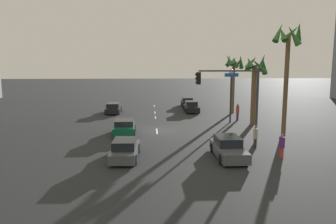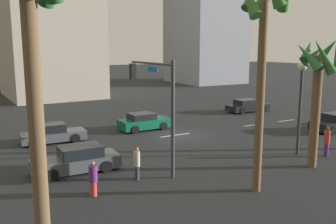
# 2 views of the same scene
# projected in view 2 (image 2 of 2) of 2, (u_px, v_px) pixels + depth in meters

# --- Properties ---
(ground_plane) EXTENTS (220.00, 220.00, 0.00)m
(ground_plane) POSITION_uv_depth(u_px,v_px,m) (180.00, 135.00, 28.13)
(ground_plane) COLOR #232628
(lane_stripe_0) EXTENTS (2.27, 0.14, 0.01)m
(lane_stripe_0) POSITION_uv_depth(u_px,v_px,m) (334.00, 114.00, 36.67)
(lane_stripe_0) COLOR silver
(lane_stripe_0) RESTS_ON ground_plane
(lane_stripe_1) EXTENTS (1.96, 0.14, 0.01)m
(lane_stripe_1) POSITION_uv_depth(u_px,v_px,m) (286.00, 121.00, 33.52)
(lane_stripe_1) COLOR silver
(lane_stripe_1) RESTS_ON ground_plane
(lane_stripe_2) EXTENTS (1.99, 0.14, 0.01)m
(lane_stripe_2) POSITION_uv_depth(u_px,v_px,m) (253.00, 125.00, 31.62)
(lane_stripe_2) COLOR silver
(lane_stripe_2) RESTS_ON ground_plane
(lane_stripe_3) EXTENTS (2.53, 0.14, 0.01)m
(lane_stripe_3) POSITION_uv_depth(u_px,v_px,m) (175.00, 135.00, 27.94)
(lane_stripe_3) COLOR silver
(lane_stripe_3) RESTS_ON ground_plane
(car_0) EXTENTS (4.45, 1.90, 1.35)m
(car_0) POSITION_uv_depth(u_px,v_px,m) (52.00, 134.00, 25.74)
(car_0) COLOR #474C51
(car_0) RESTS_ON ground_plane
(car_1) EXTENTS (4.19, 2.06, 1.38)m
(car_1) POSITION_uv_depth(u_px,v_px,m) (144.00, 122.00, 29.78)
(car_1) COLOR #0F5138
(car_1) RESTS_ON ground_plane
(car_3) EXTENTS (4.27, 1.81, 1.42)m
(car_3) POSITION_uv_depth(u_px,v_px,m) (335.00, 123.00, 29.38)
(car_3) COLOR black
(car_3) RESTS_ON ground_plane
(car_4) EXTENTS (4.61, 1.87, 1.31)m
(car_4) POSITION_uv_depth(u_px,v_px,m) (247.00, 106.00, 38.05)
(car_4) COLOR black
(car_4) RESTS_ON ground_plane
(car_5) EXTENTS (4.59, 1.86, 1.42)m
(car_5) POSITION_uv_depth(u_px,v_px,m) (77.00, 160.00, 19.64)
(car_5) COLOR #474C51
(car_5) RESTS_ON ground_plane
(traffic_signal) EXTENTS (0.35, 5.13, 6.02)m
(traffic_signal) POSITION_uv_depth(u_px,v_px,m) (156.00, 95.00, 19.65)
(traffic_signal) COLOR #38383D
(traffic_signal) RESTS_ON ground_plane
(streetlamp) EXTENTS (0.56, 0.56, 5.77)m
(streetlamp) POSITION_uv_depth(u_px,v_px,m) (301.00, 90.00, 22.26)
(streetlamp) COLOR #2D2D33
(streetlamp) RESTS_ON ground_plane
(pedestrian_0) EXTENTS (0.50, 0.50, 1.85)m
(pedestrian_0) POSITION_uv_depth(u_px,v_px,m) (327.00, 141.00, 22.40)
(pedestrian_0) COLOR #59266B
(pedestrian_0) RESTS_ON ground_plane
(pedestrian_1) EXTENTS (0.40, 0.40, 1.70)m
(pedestrian_1) POSITION_uv_depth(u_px,v_px,m) (137.00, 163.00, 18.43)
(pedestrian_1) COLOR #333338
(pedestrian_1) RESTS_ON ground_plane
(pedestrian_2) EXTENTS (0.54, 0.54, 1.63)m
(pedestrian_2) POSITION_uv_depth(u_px,v_px,m) (93.00, 178.00, 16.38)
(pedestrian_2) COLOR #BF3833
(pedestrian_2) RESTS_ON ground_plane
(palm_tree_0) EXTENTS (2.42, 2.50, 7.40)m
(palm_tree_0) POSITION_uv_depth(u_px,v_px,m) (319.00, 74.00, 19.58)
(palm_tree_0) COLOR brown
(palm_tree_0) RESTS_ON ground_plane
(palm_tree_1) EXTENTS (2.73, 2.75, 9.81)m
(palm_tree_1) POSITION_uv_depth(u_px,v_px,m) (30.00, 36.00, 11.41)
(palm_tree_1) COLOR brown
(palm_tree_1) RESTS_ON ground_plane
(palm_tree_2) EXTENTS (2.65, 2.70, 9.97)m
(palm_tree_2) POSITION_uv_depth(u_px,v_px,m) (264.00, 30.00, 15.87)
(palm_tree_2) COLOR brown
(palm_tree_2) RESTS_ON ground_plane
(building_1) EXTENTS (11.09, 13.08, 19.71)m
(building_1) POSITION_uv_depth(u_px,v_px,m) (205.00, 30.00, 69.07)
(building_1) COLOR gray
(building_1) RESTS_ON ground_plane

